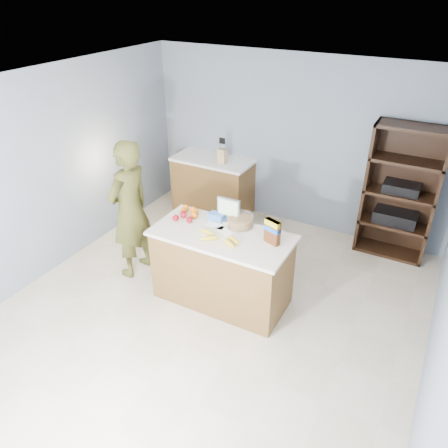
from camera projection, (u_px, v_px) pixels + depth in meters
The scene contains 15 objects.
floor at pixel (209, 313), 4.99m from camera, with size 4.50×5.00×0.02m, color beige.
walls at pixel (207, 181), 4.17m from camera, with size 4.52×5.02×2.51m.
counter_peninsula at pixel (222, 270), 5.01m from camera, with size 1.56×0.76×0.90m.
back_cabinet at pixel (213, 185), 6.94m from camera, with size 1.24×0.62×0.90m.
shelving_unit at pixel (400, 194), 5.71m from camera, with size 0.90×0.40×1.80m.
person at pixel (130, 210), 5.29m from camera, with size 0.64×0.42×1.76m, color #43431B.
knife_block at pixel (222, 155), 6.51m from camera, with size 0.12×0.10×0.31m.
envelopes at pixel (220, 228), 4.87m from camera, with size 0.39×0.22×0.00m.
bananas at pixel (220, 238), 4.65m from camera, with size 0.54×0.24×0.05m.
apples at pixel (183, 217), 5.04m from camera, with size 0.24×0.20×0.07m.
oranges at pixel (190, 211), 5.14m from camera, with size 0.26×0.19×0.08m.
blue_carton at pixel (217, 217), 5.03m from camera, with size 0.18×0.12×0.08m, color blue.
salad_bowl at pixel (240, 221), 4.90m from camera, with size 0.30×0.30×0.13m.
tv at pixel (229, 208), 4.95m from camera, with size 0.28×0.12×0.28m.
cereal_box at pixel (272, 230), 4.54m from camera, with size 0.19×0.12×0.27m.
Camera 1 is at (1.97, -3.28, 3.37)m, focal length 35.00 mm.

